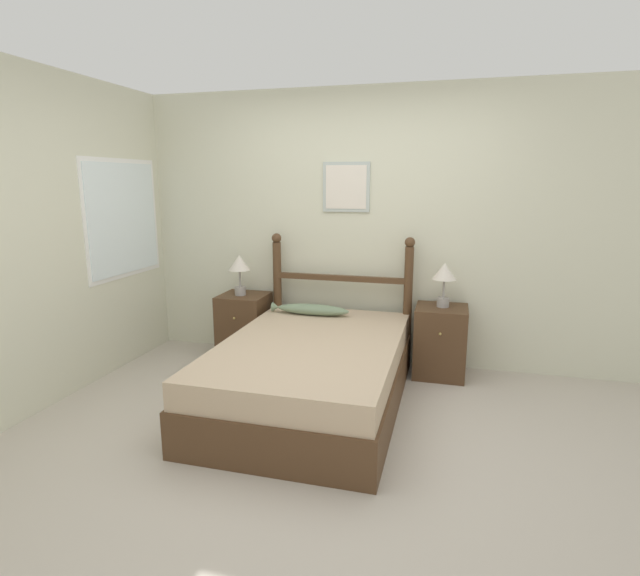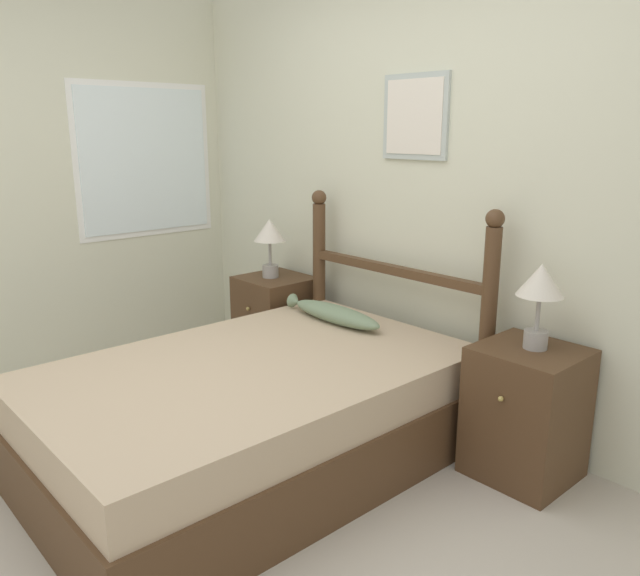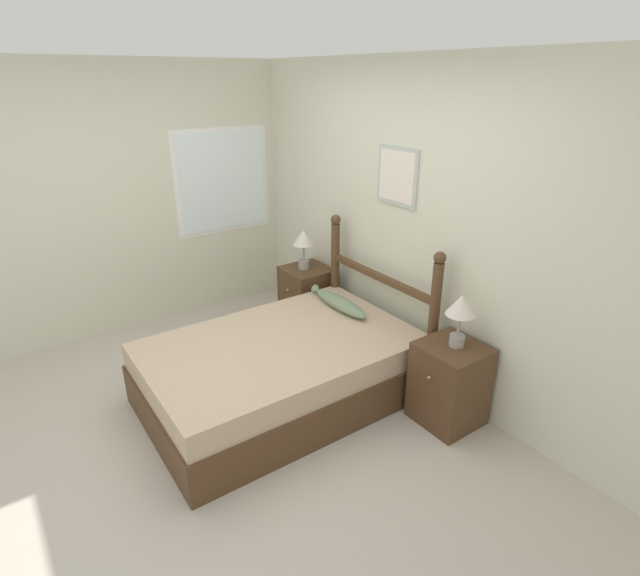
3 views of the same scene
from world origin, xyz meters
name	(u,v)px [view 2 (image 2 of 3)]	position (x,y,z in m)	size (l,w,h in m)	color
ground_plane	(164,521)	(0.00, 0.00, 0.00)	(16.00, 16.00, 0.00)	#B7AD9E
wall_back	(435,188)	(0.00, 1.73, 1.28)	(6.40, 0.08, 2.55)	beige
bed	(254,413)	(-0.14, 0.58, 0.26)	(1.34, 2.06, 0.52)	#4C331E
headboard	(393,297)	(-0.14, 1.57, 0.66)	(1.36, 0.09, 1.22)	#4C331E
nightstand_left	(276,322)	(-1.09, 1.45, 0.31)	(0.45, 0.46, 0.63)	#4C331E
nightstand_right	(526,412)	(0.80, 1.45, 0.31)	(0.45, 0.46, 0.63)	#4C331E
table_lamp_left	(270,236)	(-1.11, 1.43, 0.91)	(0.21, 0.21, 0.39)	gray
table_lamp_right	(540,288)	(0.80, 1.47, 0.91)	(0.21, 0.21, 0.39)	gray
fish_pillow	(334,314)	(-0.36, 1.31, 0.57)	(0.73, 0.16, 0.10)	gray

